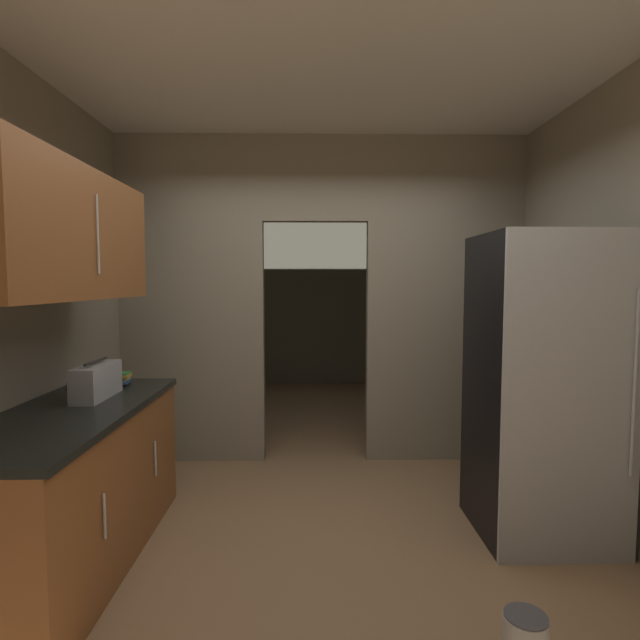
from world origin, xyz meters
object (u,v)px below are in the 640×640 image
at_px(boombox, 96,381).
at_px(paint_can, 525,635).
at_px(refrigerator, 542,386).
at_px(book_stack, 120,379).

xyz_separation_m(boombox, paint_can, (2.20, -0.99, -0.90)).
bearing_deg(refrigerator, paint_can, -117.10).
height_order(book_stack, paint_can, book_stack).
height_order(boombox, paint_can, boombox).
bearing_deg(book_stack, refrigerator, -6.60).
xyz_separation_m(boombox, book_stack, (0.01, 0.36, -0.06)).
distance_m(boombox, book_stack, 0.36).
bearing_deg(boombox, refrigerator, 0.90).
bearing_deg(paint_can, boombox, 155.76).
height_order(refrigerator, paint_can, refrigerator).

